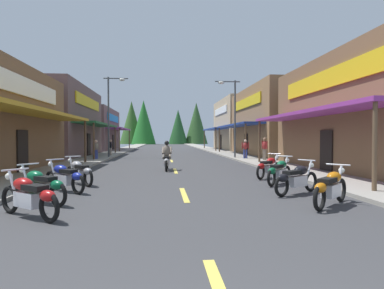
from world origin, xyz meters
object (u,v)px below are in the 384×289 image
object	(u,v)px
pedestrian_strolling	(245,148)
pedestrian_browsing	(96,149)
motorcycle_parked_right_1	(296,178)
motorcycle_parked_right_2	(279,171)
motorcycle_parked_left_0	(29,196)
rider_cruising_lead	(167,158)
pedestrian_by_shop	(111,147)
motorcycle_parked_right_3	(269,167)
motorcycle_parked_left_1	(40,185)
streetlamp_left	(112,106)
streetlamp_right	(231,108)
motorcycle_parked_left_3	(79,171)
pedestrian_waiting	(265,148)
motorcycle_parked_left_2	(64,177)
motorcycle_parked_right_0	(331,187)

from	to	relation	value
pedestrian_strolling	pedestrian_browsing	bearing A→B (deg)	-66.49
motorcycle_parked_right_1	motorcycle_parked_right_2	bearing A→B (deg)	51.32
motorcycle_parked_left_0	rider_cruising_lead	world-z (taller)	rider_cruising_lead
pedestrian_browsing	pedestrian_strolling	size ratio (longest dim) A/B	0.99
pedestrian_browsing	pedestrian_by_shop	bearing A→B (deg)	-74.04
motorcycle_parked_right_3	motorcycle_parked_left_1	bearing A→B (deg)	165.89
motorcycle_parked_left_1	rider_cruising_lead	world-z (taller)	rider_cruising_lead
pedestrian_browsing	pedestrian_strolling	bearing A→B (deg)	-162.94
rider_cruising_lead	pedestrian_browsing	distance (m)	9.20
streetlamp_left	motorcycle_parked_left_0	distance (m)	20.27
streetlamp_right	motorcycle_parked_left_1	distance (m)	18.99
motorcycle_parked_left_3	rider_cruising_lead	bearing A→B (deg)	-73.12
pedestrian_by_shop	pedestrian_browsing	xyz separation A→B (m)	(-0.28, -4.77, 0.01)
motorcycle_parked_left_3	pedestrian_waiting	size ratio (longest dim) A/B	0.99
pedestrian_by_shop	pedestrian_waiting	size ratio (longest dim) A/B	0.89
rider_cruising_lead	pedestrian_by_shop	bearing A→B (deg)	24.86
motorcycle_parked_left_2	pedestrian_browsing	size ratio (longest dim) A/B	1.07
rider_cruising_lead	pedestrian_waiting	xyz separation A→B (m)	(7.15, 5.44, 0.36)
streetlamp_right	pedestrian_waiting	xyz separation A→B (m)	(1.81, -2.91, -3.11)
streetlamp_right	pedestrian_by_shop	xyz separation A→B (m)	(-10.29, 3.98, -3.23)
motorcycle_parked_left_2	motorcycle_parked_right_3	bearing A→B (deg)	-118.98
rider_cruising_lead	pedestrian_browsing	xyz separation A→B (m)	(-5.23, 7.56, 0.25)
motorcycle_parked_right_3	pedestrian_strolling	distance (m)	10.88
motorcycle_parked_right_0	pedestrian_browsing	world-z (taller)	pedestrian_browsing
motorcycle_parked_left_3	rider_cruising_lead	distance (m)	5.82
streetlamp_left	streetlamp_right	distance (m)	10.00
motorcycle_parked_left_0	motorcycle_parked_right_3	bearing A→B (deg)	-103.09
motorcycle_parked_right_0	streetlamp_left	bearing A→B (deg)	72.09
pedestrian_browsing	motorcycle_parked_left_2	bearing A→B (deg)	117.18
streetlamp_left	pedestrian_strolling	bearing A→B (deg)	-16.43
pedestrian_waiting	motorcycle_parked_left_2	bearing A→B (deg)	23.90
motorcycle_parked_left_1	motorcycle_parked_left_2	bearing A→B (deg)	-56.25
motorcycle_parked_left_3	pedestrian_waiting	distance (m)	14.62
motorcycle_parked_right_0	rider_cruising_lead	world-z (taller)	rider_cruising_lead
motorcycle_parked_right_0	pedestrian_strolling	xyz separation A→B (m)	(2.17, 16.21, 0.43)
motorcycle_parked_left_0	motorcycle_parked_left_3	xyz separation A→B (m)	(-0.20, 4.78, 0.00)
motorcycle_parked_right_0	motorcycle_parked_left_0	xyz separation A→B (m)	(-7.07, -0.49, 0.00)
streetlamp_right	motorcycle_parked_right_3	world-z (taller)	streetlamp_right
motorcycle_parked_right_2	streetlamp_left	bearing A→B (deg)	71.38
streetlamp_right	motorcycle_parked_right_2	size ratio (longest dim) A/B	3.87
pedestrian_waiting	pedestrian_browsing	bearing A→B (deg)	-34.26
pedestrian_strolling	pedestrian_by_shop	bearing A→B (deg)	-89.37
motorcycle_parked_right_0	pedestrian_browsing	xyz separation A→B (m)	(-9.24, 16.67, 0.41)
streetlamp_left	streetlamp_right	size ratio (longest dim) A/B	1.07
motorcycle_parked_left_2	pedestrian_waiting	world-z (taller)	pedestrian_waiting
streetlamp_left	pedestrian_by_shop	world-z (taller)	streetlamp_left
pedestrian_waiting	motorcycle_parked_right_2	bearing A→B (deg)	49.76
streetlamp_right	motorcycle_parked_left_2	distance (m)	17.45
streetlamp_left	rider_cruising_lead	distance (m)	11.78
pedestrian_waiting	motorcycle_parked_right_1	bearing A→B (deg)	51.15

